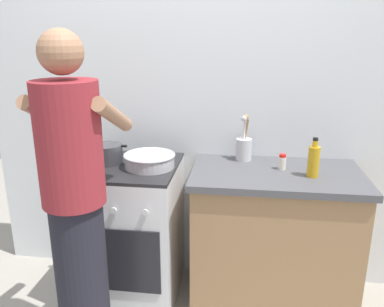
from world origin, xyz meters
name	(u,v)px	position (x,y,z in m)	size (l,w,h in m)	color
back_wall	(222,101)	(0.20, 0.50, 1.25)	(3.20, 0.10, 2.50)	silver
countertop	(273,240)	(0.55, 0.15, 0.45)	(1.00, 0.60, 0.90)	#99724C
stove_range	(131,231)	(-0.35, 0.15, 0.45)	(0.60, 0.62, 0.90)	silver
pot	(107,154)	(-0.49, 0.18, 0.96)	(0.26, 0.19, 0.12)	#38383D
mixing_bowl	(150,160)	(-0.21, 0.13, 0.95)	(0.31, 0.31, 0.08)	#B7B7BC
utensil_crock	(244,147)	(0.35, 0.35, 0.99)	(0.10, 0.10, 0.29)	silver
spice_bottle	(282,162)	(0.58, 0.20, 0.95)	(0.04, 0.04, 0.09)	silver
oil_bottle	(314,161)	(0.74, 0.09, 0.99)	(0.07, 0.07, 0.23)	gold
person	(76,210)	(-0.44, -0.42, 0.86)	(0.41, 0.50, 1.70)	black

